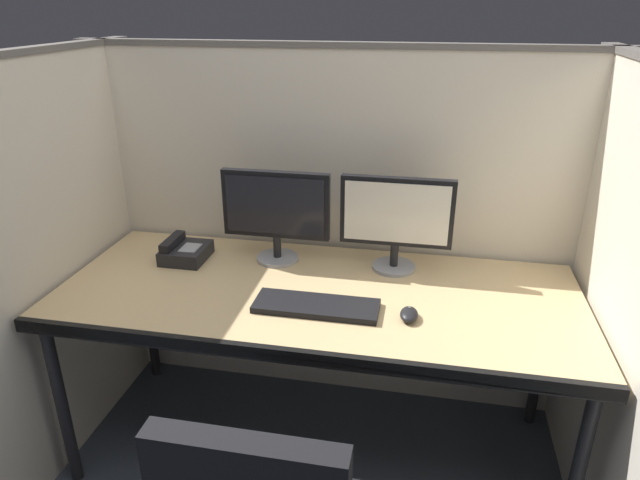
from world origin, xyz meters
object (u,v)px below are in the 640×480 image
at_px(monitor_left, 276,210).
at_px(keyboard_main, 316,306).
at_px(desk_phone, 185,252).
at_px(desk, 317,304).
at_px(monitor_right, 396,218).
at_px(computer_mouse, 409,314).

relative_size(monitor_left, keyboard_main, 1.00).
bearing_deg(monitor_left, desk_phone, -169.88).
relative_size(desk, monitor_right, 4.42).
xyz_separation_m(monitor_right, keyboard_main, (-0.24, -0.37, -0.20)).
bearing_deg(monitor_right, monitor_left, -178.82).
height_order(desk, keyboard_main, keyboard_main).
bearing_deg(computer_mouse, desk, 159.85).
relative_size(keyboard_main, computer_mouse, 4.48).
height_order(monitor_right, desk_phone, monitor_right).
relative_size(monitor_left, computer_mouse, 4.48).
height_order(keyboard_main, computer_mouse, computer_mouse).
height_order(desk, desk_phone, desk_phone).
bearing_deg(monitor_right, desk, -136.16).
distance_m(monitor_right, desk_phone, 0.87).
height_order(monitor_left, computer_mouse, monitor_left).
relative_size(desk, computer_mouse, 19.79).
bearing_deg(computer_mouse, monitor_right, 101.92).
bearing_deg(monitor_right, desk_phone, -174.84).
height_order(desk, computer_mouse, computer_mouse).
bearing_deg(keyboard_main, computer_mouse, -1.08).
bearing_deg(desk_phone, computer_mouse, -17.83).
relative_size(desk, keyboard_main, 4.42).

